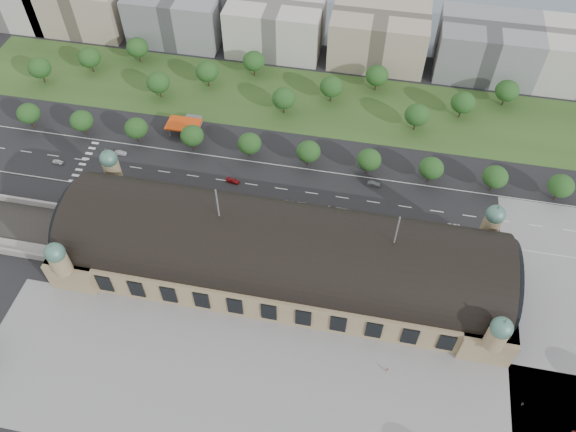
% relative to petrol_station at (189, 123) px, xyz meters
% --- Properties ---
extents(ground, '(900.00, 900.00, 0.00)m').
position_rel_petrol_station_xyz_m(ground, '(53.91, -65.28, -2.95)').
color(ground, black).
rests_on(ground, ground).
extents(station, '(150.00, 48.40, 44.30)m').
position_rel_petrol_station_xyz_m(station, '(53.91, -65.28, 7.33)').
color(station, '#9C8B61').
rests_on(station, ground).
extents(plaza_south, '(190.00, 48.00, 0.12)m').
position_rel_petrol_station_xyz_m(plaza_south, '(63.91, -109.28, -2.95)').
color(plaza_south, gray).
rests_on(plaza_south, ground).
extents(road_slab, '(260.00, 26.00, 0.10)m').
position_rel_petrol_station_xyz_m(road_slab, '(33.91, -27.28, -2.95)').
color(road_slab, black).
rests_on(road_slab, ground).
extents(grass_belt, '(300.00, 45.00, 0.10)m').
position_rel_petrol_station_xyz_m(grass_belt, '(38.91, 27.72, -2.95)').
color(grass_belt, '#2D4B1E').
rests_on(grass_belt, ground).
extents(petrol_station, '(14.00, 13.00, 5.05)m').
position_rel_petrol_station_xyz_m(petrol_station, '(0.00, 0.00, 0.00)').
color(petrol_station, '#CC3E0C').
rests_on(petrol_station, ground).
extents(office_1, '(45.00, 32.00, 24.00)m').
position_rel_petrol_station_xyz_m(office_1, '(-76.09, 67.72, 9.05)').
color(office_1, tan).
rests_on(office_1, ground).
extents(office_2, '(45.00, 32.00, 24.00)m').
position_rel_petrol_station_xyz_m(office_2, '(-26.09, 67.72, 9.05)').
color(office_2, gray).
rests_on(office_2, ground).
extents(office_3, '(45.00, 32.00, 24.00)m').
position_rel_petrol_station_xyz_m(office_3, '(23.91, 67.72, 9.05)').
color(office_3, beige).
rests_on(office_3, ground).
extents(office_4, '(45.00, 32.00, 24.00)m').
position_rel_petrol_station_xyz_m(office_4, '(73.91, 67.72, 9.05)').
color(office_4, tan).
rests_on(office_4, ground).
extents(office_5, '(45.00, 32.00, 24.00)m').
position_rel_petrol_station_xyz_m(office_5, '(123.91, 67.72, 9.05)').
color(office_5, gray).
rests_on(office_5, ground).
extents(tree_row_0, '(9.60, 9.60, 11.52)m').
position_rel_petrol_station_xyz_m(tree_row_0, '(-66.09, -12.28, 4.48)').
color(tree_row_0, '#2D2116').
rests_on(tree_row_0, ground).
extents(tree_row_1, '(9.60, 9.60, 11.52)m').
position_rel_petrol_station_xyz_m(tree_row_1, '(-42.09, -12.28, 4.48)').
color(tree_row_1, '#2D2116').
rests_on(tree_row_1, ground).
extents(tree_row_2, '(9.60, 9.60, 11.52)m').
position_rel_petrol_station_xyz_m(tree_row_2, '(-18.09, -12.28, 4.48)').
color(tree_row_2, '#2D2116').
rests_on(tree_row_2, ground).
extents(tree_row_3, '(9.60, 9.60, 11.52)m').
position_rel_petrol_station_xyz_m(tree_row_3, '(5.91, -12.28, 4.48)').
color(tree_row_3, '#2D2116').
rests_on(tree_row_3, ground).
extents(tree_row_4, '(9.60, 9.60, 11.52)m').
position_rel_petrol_station_xyz_m(tree_row_4, '(29.91, -12.28, 4.48)').
color(tree_row_4, '#2D2116').
rests_on(tree_row_4, ground).
extents(tree_row_5, '(9.60, 9.60, 11.52)m').
position_rel_petrol_station_xyz_m(tree_row_5, '(53.91, -12.28, 4.48)').
color(tree_row_5, '#2D2116').
rests_on(tree_row_5, ground).
extents(tree_row_6, '(9.60, 9.60, 11.52)m').
position_rel_petrol_station_xyz_m(tree_row_6, '(77.91, -12.28, 4.48)').
color(tree_row_6, '#2D2116').
rests_on(tree_row_6, ground).
extents(tree_row_7, '(9.60, 9.60, 11.52)m').
position_rel_petrol_station_xyz_m(tree_row_7, '(101.91, -12.28, 4.48)').
color(tree_row_7, '#2D2116').
rests_on(tree_row_7, ground).
extents(tree_row_8, '(9.60, 9.60, 11.52)m').
position_rel_petrol_station_xyz_m(tree_row_8, '(125.91, -12.28, 4.48)').
color(tree_row_8, '#2D2116').
rests_on(tree_row_8, ground).
extents(tree_row_9, '(9.60, 9.60, 11.52)m').
position_rel_petrol_station_xyz_m(tree_row_9, '(149.91, -12.28, 4.48)').
color(tree_row_9, '#2D2116').
rests_on(tree_row_9, ground).
extents(tree_belt_0, '(10.40, 10.40, 12.48)m').
position_rel_petrol_station_xyz_m(tree_belt_0, '(-76.09, 17.72, 5.10)').
color(tree_belt_0, '#2D2116').
rests_on(tree_belt_0, ground).
extents(tree_belt_1, '(10.40, 10.40, 12.48)m').
position_rel_petrol_station_xyz_m(tree_belt_1, '(-57.09, 29.72, 5.10)').
color(tree_belt_1, '#2D2116').
rests_on(tree_belt_1, ground).
extents(tree_belt_2, '(10.40, 10.40, 12.48)m').
position_rel_petrol_station_xyz_m(tree_belt_2, '(-38.09, 41.72, 5.10)').
color(tree_belt_2, '#2D2116').
rests_on(tree_belt_2, ground).
extents(tree_belt_3, '(10.40, 10.40, 12.48)m').
position_rel_petrol_station_xyz_m(tree_belt_3, '(-19.09, 17.72, 5.10)').
color(tree_belt_3, '#2D2116').
rests_on(tree_belt_3, ground).
extents(tree_belt_4, '(10.40, 10.40, 12.48)m').
position_rel_petrol_station_xyz_m(tree_belt_4, '(-0.09, 29.72, 5.10)').
color(tree_belt_4, '#2D2116').
rests_on(tree_belt_4, ground).
extents(tree_belt_5, '(10.40, 10.40, 12.48)m').
position_rel_petrol_station_xyz_m(tree_belt_5, '(18.91, 41.72, 5.10)').
color(tree_belt_5, '#2D2116').
rests_on(tree_belt_5, ground).
extents(tree_belt_6, '(10.40, 10.40, 12.48)m').
position_rel_petrol_station_xyz_m(tree_belt_6, '(37.91, 17.72, 5.10)').
color(tree_belt_6, '#2D2116').
rests_on(tree_belt_6, ground).
extents(tree_belt_7, '(10.40, 10.40, 12.48)m').
position_rel_petrol_station_xyz_m(tree_belt_7, '(56.91, 29.72, 5.10)').
color(tree_belt_7, '#2D2116').
rests_on(tree_belt_7, ground).
extents(tree_belt_8, '(10.40, 10.40, 12.48)m').
position_rel_petrol_station_xyz_m(tree_belt_8, '(75.91, 41.72, 5.10)').
color(tree_belt_8, '#2D2116').
rests_on(tree_belt_8, ground).
extents(tree_belt_9, '(10.40, 10.40, 12.48)m').
position_rel_petrol_station_xyz_m(tree_belt_9, '(94.91, 17.72, 5.10)').
color(tree_belt_9, '#2D2116').
rests_on(tree_belt_9, ground).
extents(tree_belt_10, '(10.40, 10.40, 12.48)m').
position_rel_petrol_station_xyz_m(tree_belt_10, '(113.91, 29.72, 5.10)').
color(tree_belt_10, '#2D2116').
rests_on(tree_belt_10, ground).
extents(tree_belt_11, '(10.40, 10.40, 12.48)m').
position_rel_petrol_station_xyz_m(tree_belt_11, '(132.91, 41.72, 5.10)').
color(tree_belt_11, '#2D2116').
rests_on(tree_belt_11, ground).
extents(traffic_car_0, '(4.79, 2.38, 1.57)m').
position_rel_petrol_station_xyz_m(traffic_car_0, '(-46.09, -30.91, -2.16)').
color(traffic_car_0, white).
rests_on(traffic_car_0, ground).
extents(traffic_car_1, '(4.98, 1.83, 1.63)m').
position_rel_petrol_station_xyz_m(traffic_car_1, '(-22.97, -21.15, -2.14)').
color(traffic_car_1, '#919599').
rests_on(traffic_car_1, ground).
extents(traffic_car_3, '(5.60, 2.81, 1.56)m').
position_rel_petrol_station_xyz_m(traffic_car_3, '(26.48, -27.46, -2.17)').
color(traffic_car_3, maroon).
rests_on(traffic_car_3, ground).
extents(traffic_car_4, '(4.64, 2.31, 1.52)m').
position_rel_petrol_station_xyz_m(traffic_car_4, '(49.49, -35.22, -2.19)').
color(traffic_car_4, '#16213F').
rests_on(traffic_car_4, ground).
extents(traffic_car_5, '(5.04, 2.03, 1.63)m').
position_rel_petrol_station_xyz_m(traffic_car_5, '(81.10, -18.41, -2.13)').
color(traffic_car_5, slate).
rests_on(traffic_car_5, ground).
extents(traffic_car_6, '(4.89, 2.38, 1.34)m').
position_rel_petrol_station_xyz_m(traffic_car_6, '(111.91, -33.89, -2.28)').
color(traffic_car_6, silver).
rests_on(traffic_car_6, ground).
extents(parked_car_0, '(5.04, 3.44, 1.57)m').
position_rel_petrol_station_xyz_m(parked_car_0, '(-26.09, -40.92, -2.16)').
color(parked_car_0, black).
rests_on(parked_car_0, ground).
extents(parked_car_1, '(6.04, 4.90, 1.53)m').
position_rel_petrol_station_xyz_m(parked_car_1, '(-15.23, -41.10, -2.18)').
color(parked_car_1, maroon).
rests_on(parked_car_1, ground).
extents(parked_car_2, '(5.13, 4.08, 1.39)m').
position_rel_petrol_station_xyz_m(parked_car_2, '(-5.15, -40.28, -2.25)').
color(parked_car_2, '#1B1B4C').
rests_on(parked_car_2, ground).
extents(parked_car_3, '(4.28, 2.97, 1.35)m').
position_rel_petrol_station_xyz_m(parked_car_3, '(22.21, -44.28, -2.27)').
color(parked_car_3, '#57595F').
rests_on(parked_car_3, ground).
extents(parked_car_4, '(4.09, 3.41, 1.32)m').
position_rel_petrol_station_xyz_m(parked_car_4, '(23.65, -41.11, -2.29)').
color(parked_car_4, silver).
rests_on(parked_car_4, ground).
extents(parked_car_5, '(5.29, 4.30, 1.34)m').
position_rel_petrol_station_xyz_m(parked_car_5, '(11.35, -40.28, -2.28)').
color(parked_car_5, gray).
rests_on(parked_car_5, ground).
extents(parked_car_6, '(5.62, 4.70, 1.54)m').
position_rel_petrol_station_xyz_m(parked_car_6, '(32.47, -40.28, -2.18)').
color(parked_car_6, black).
rests_on(parked_car_6, ground).
extents(bus_west, '(13.71, 3.84, 3.78)m').
position_rel_petrol_station_xyz_m(bus_west, '(28.91, -38.28, -1.06)').
color(bus_west, '#CB4B20').
rests_on(bus_west, ground).
extents(bus_mid, '(12.78, 3.29, 3.54)m').
position_rel_petrol_station_xyz_m(bus_mid, '(54.54, -36.95, -1.18)').
color(bus_mid, silver).
rests_on(bus_mid, ground).
extents(bus_east, '(12.49, 3.64, 3.44)m').
position_rel_petrol_station_xyz_m(bus_east, '(71.47, -36.74, -1.23)').
color(bus_east, beige).
rests_on(bus_east, ground).
extents(pedestrian_0, '(0.94, 0.59, 1.83)m').
position_rel_petrol_station_xyz_m(pedestrian_0, '(92.51, -95.13, -2.03)').
color(pedestrian_0, gray).
rests_on(pedestrian_0, ground).
extents(pedestrian_2, '(0.45, 0.78, 1.60)m').
position_rel_petrol_station_xyz_m(pedestrian_2, '(132.16, -97.84, -2.15)').
color(pedestrian_2, gray).
rests_on(pedestrian_2, ground).
extents(pedestrian_5, '(0.75, 0.97, 1.74)m').
position_rel_petrol_station_xyz_m(pedestrian_5, '(145.66, -103.47, -2.08)').
color(pedestrian_5, gray).
rests_on(pedestrian_5, ground).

